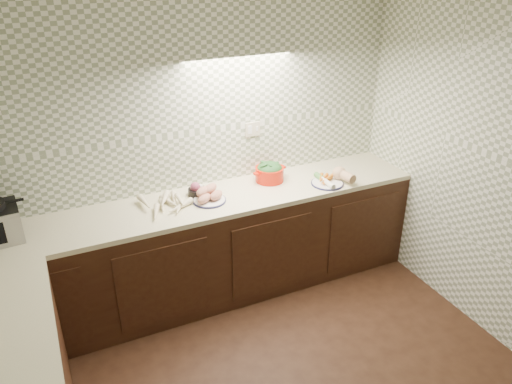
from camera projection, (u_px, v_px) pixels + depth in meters
name	position (u px, v px, depth m)	size (l,w,h in m)	color
room	(304.00, 197.00, 2.38)	(3.60, 3.60, 2.60)	black
counter	(151.00, 337.00, 3.20)	(3.60, 3.60, 0.90)	black
parsnip_pile	(167.00, 206.00, 3.78)	(0.34, 0.34, 0.07)	beige
sweet_potato_plate	(208.00, 196.00, 3.90)	(0.26, 0.26, 0.12)	#181942
onion_bowl	(197.00, 190.00, 3.99)	(0.15, 0.15, 0.11)	black
dutch_oven	(270.00, 172.00, 4.22)	(0.31, 0.28, 0.17)	red
veg_plate	(333.00, 177.00, 4.20)	(0.32, 0.28, 0.13)	#181942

